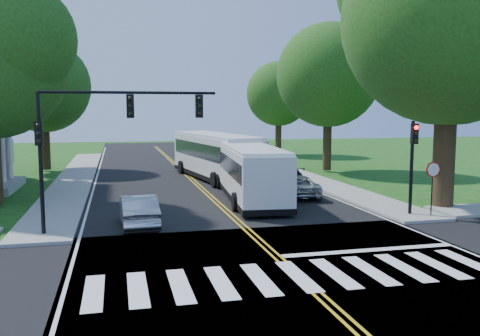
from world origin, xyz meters
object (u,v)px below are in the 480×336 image
object	(u,v)px
signal_nw	(101,127)
hatchback	(138,211)
bus_follow	(215,155)
signal_ne	(413,155)
dark_sedan	(283,174)
bus_lead	(249,170)
suv	(297,186)

from	to	relation	value
signal_nw	hatchback	distance (m)	4.05
signal_nw	bus_follow	size ratio (longest dim) A/B	0.55
hatchback	signal_ne	bearing A→B (deg)	173.38
signal_nw	dark_sedan	distance (m)	17.03
bus_lead	hatchback	size ratio (longest dim) A/B	2.82
bus_lead	suv	xyz separation A→B (m)	(2.89, -0.10, -0.98)
bus_lead	suv	distance (m)	3.06
hatchback	dark_sedan	xyz separation A→B (m)	(10.24, 10.89, -0.01)
bus_follow	dark_sedan	distance (m)	5.44
signal_ne	hatchback	size ratio (longest dim) A/B	1.04
hatchback	dark_sedan	world-z (taller)	hatchback
signal_nw	bus_lead	distance (m)	10.75
bus_lead	hatchback	distance (m)	8.74
bus_lead	hatchback	xyz separation A→B (m)	(-6.47, -5.80, -0.91)
dark_sedan	bus_lead	bearing A→B (deg)	57.55
suv	dark_sedan	bearing A→B (deg)	-91.65
suv	dark_sedan	size ratio (longest dim) A/B	0.95
signal_nw	dark_sedan	world-z (taller)	signal_nw
dark_sedan	signal_nw	bearing A→B (deg)	49.59
signal_nw	bus_lead	xyz separation A→B (m)	(7.89, 6.77, -2.76)
signal_nw	bus_follow	xyz separation A→B (m)	(7.56, 15.25, -2.62)
hatchback	signal_nw	bearing A→B (deg)	31.86
bus_lead	suv	size ratio (longest dim) A/B	2.65
signal_ne	bus_follow	bearing A→B (deg)	113.08
signal_nw	signal_ne	size ratio (longest dim) A/B	1.62
hatchback	suv	xyz separation A→B (m)	(9.36, 5.70, -0.07)
signal_nw	bus_lead	size ratio (longest dim) A/B	0.60
bus_lead	bus_follow	world-z (taller)	bus_follow
hatchback	bus_follow	bearing A→B (deg)	-115.54
suv	signal_ne	bearing A→B (deg)	124.13
signal_nw	suv	xyz separation A→B (m)	(10.78, 6.67, -3.74)
signal_nw	suv	size ratio (longest dim) A/B	1.58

